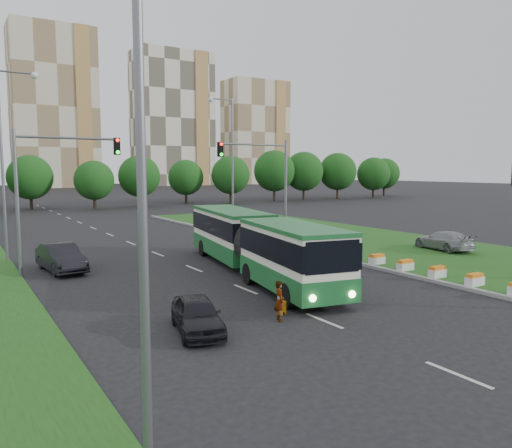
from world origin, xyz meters
TOP-DOWN VIEW (x-y plane):
  - ground at (0.00, 0.00)m, footprint 360.00×360.00m
  - grass_median at (13.00, 8.00)m, footprint 14.00×60.00m
  - median_kerb at (6.05, 8.00)m, footprint 0.30×60.00m
  - lane_markings at (-3.00, 20.00)m, footprint 0.20×100.00m
  - flower_planters at (6.70, 0.80)m, footprint 1.10×18.10m
  - traffic_mast_median at (4.78, 10.00)m, footprint 5.76×0.32m
  - traffic_mast_left at (-10.38, 9.00)m, footprint 5.76×0.32m
  - street_lamps at (-3.00, 10.00)m, footprint 36.00×60.00m
  - tree_line at (10.00, 55.00)m, footprint 120.00×8.00m
  - apartment_tower_ceast at (15.00, 150.00)m, footprint 25.00×15.00m
  - apartment_tower_east at (55.00, 150.00)m, footprint 27.00×15.00m
  - midrise_east at (90.00, 150.00)m, footprint 24.00×14.00m
  - articulated_bus at (-0.82, 2.96)m, footprint 2.72×17.44m
  - car_left_near at (-7.76, -4.64)m, footprint 2.40×4.06m
  - car_left_far at (-9.84, 9.29)m, footprint 2.18×4.96m
  - car_median at (14.63, 2.17)m, footprint 2.55×4.88m
  - pedestrian at (-4.47, -5.08)m, footprint 0.53×0.66m
  - shopping_trolley at (-3.90, -4.40)m, footprint 0.31×0.33m

SIDE VIEW (x-z plane):
  - ground at x=0.00m, z-range 0.00..0.00m
  - lane_markings at x=-3.00m, z-range -0.01..0.01m
  - grass_median at x=13.00m, z-range 0.00..0.15m
  - median_kerb at x=6.05m, z-range 0.00..0.18m
  - shopping_trolley at x=-3.90m, z-range 0.00..0.54m
  - flower_planters at x=6.70m, z-range 0.15..0.75m
  - car_left_near at x=-7.76m, z-range 0.00..1.30m
  - pedestrian at x=-4.47m, z-range 0.00..1.58m
  - car_left_far at x=-9.84m, z-range 0.00..1.59m
  - car_median at x=14.63m, z-range 0.15..1.50m
  - articulated_bus at x=-0.82m, z-range 0.32..3.19m
  - tree_line at x=10.00m, z-range 0.00..9.00m
  - traffic_mast_median at x=4.78m, z-range 1.35..9.35m
  - traffic_mast_left at x=-10.38m, z-range 1.35..9.35m
  - street_lamps at x=-3.00m, z-range 0.00..12.00m
  - midrise_east at x=90.00m, z-range 0.00..40.00m
  - apartment_tower_east at x=55.00m, z-range 0.00..47.00m
  - apartment_tower_ceast at x=15.00m, z-range 0.00..50.00m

